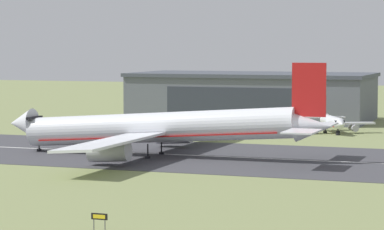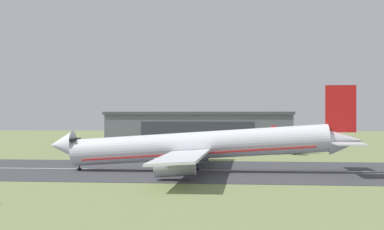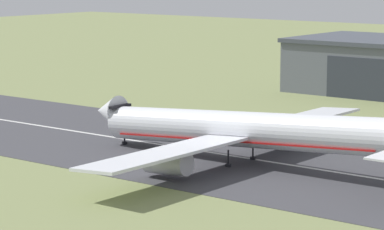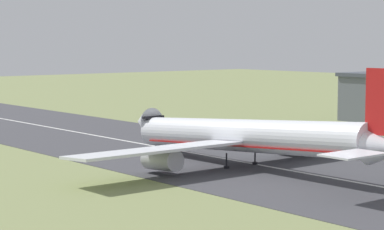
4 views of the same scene
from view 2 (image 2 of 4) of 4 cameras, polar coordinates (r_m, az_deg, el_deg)
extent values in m
cube|color=#3D3D42|center=(103.85, 15.41, -5.84)|extent=(433.59, 41.43, 0.06)
cube|color=silver|center=(103.84, 15.41, -5.82)|extent=(390.23, 0.70, 0.01)
cube|color=slate|center=(178.67, 0.97, -1.73)|extent=(58.70, 27.77, 10.92)
cube|color=#424751|center=(178.61, 0.97, 0.17)|extent=(59.70, 28.77, 0.90)
cube|color=#2D333D|center=(164.83, 0.55, -2.23)|extent=(35.22, 0.12, 8.74)
cylinder|color=silver|center=(99.24, 0.62, -3.27)|extent=(47.88, 5.26, 8.07)
cone|color=silver|center=(104.99, -13.71, -3.09)|extent=(4.86, 5.05, 5.30)
cone|color=silver|center=(100.25, 16.09, -2.71)|extent=(6.33, 4.55, 4.90)
cube|color=black|center=(104.13, -12.42, -2.56)|extent=(1.15, 4.28, 0.51)
cube|color=red|center=(99.33, 0.62, -4.06)|extent=(42.82, 4.99, 2.95)
cube|color=silver|center=(115.32, 0.92, -3.27)|extent=(7.13, 27.07, 0.85)
cylinder|color=#A8A8B2|center=(113.42, 0.11, -4.24)|extent=(6.73, 3.15, 3.53)
cube|color=silver|center=(83.50, -1.09, -4.45)|extent=(7.13, 27.07, 0.85)
cylinder|color=#A8A8B2|center=(85.97, -1.83, -5.54)|extent=(6.73, 3.15, 3.53)
cube|color=red|center=(100.01, 15.58, 0.65)|extent=(5.47, 0.31, 8.54)
cube|color=silver|center=(106.44, 15.23, -2.65)|extent=(4.82, 7.71, 0.24)
cube|color=silver|center=(93.92, 16.46, -2.97)|extent=(4.82, 7.71, 0.24)
cylinder|color=black|center=(104.13, -11.91, -5.17)|extent=(0.24, 0.24, 2.42)
cylinder|color=black|center=(104.22, -11.91, -5.71)|extent=(0.84, 0.84, 0.44)
cylinder|color=black|center=(102.54, 0.53, -5.25)|extent=(0.24, 0.24, 2.42)
cylinder|color=black|center=(102.64, 0.53, -5.80)|extent=(0.84, 0.84, 0.44)
cylinder|color=black|center=(96.57, 0.18, -5.57)|extent=(0.24, 0.24, 2.42)
cylinder|color=black|center=(96.67, 0.18, -6.15)|extent=(0.84, 0.84, 0.44)
cylinder|color=silver|center=(149.90, 9.97, -3.14)|extent=(7.16, 11.05, 2.35)
cone|color=silver|center=(144.25, 11.33, -3.25)|extent=(3.05, 2.95, 2.35)
cone|color=silver|center=(155.92, 8.64, -2.87)|extent=(3.16, 3.47, 2.11)
cube|color=black|center=(145.21, 11.08, -3.05)|extent=(2.28, 1.88, 0.44)
cube|color=red|center=(149.94, 9.97, -3.39)|extent=(6.55, 9.99, 0.20)
cube|color=silver|center=(147.13, 8.28, -3.36)|extent=(8.04, 5.41, 0.40)
cylinder|color=#A8A8B2|center=(147.16, 8.57, -3.74)|extent=(2.68, 3.38, 1.46)
cube|color=silver|center=(152.47, 11.68, -3.24)|extent=(8.04, 5.41, 0.40)
cylinder|color=#A8A8B2|center=(151.84, 11.56, -3.63)|extent=(2.68, 3.38, 1.46)
cube|color=red|center=(155.45, 8.71, -1.86)|extent=(1.41, 2.41, 3.99)
cube|color=silver|center=(154.45, 7.68, -2.92)|extent=(4.22, 3.62, 0.24)
cube|color=silver|center=(157.40, 9.58, -2.87)|extent=(4.22, 3.62, 0.24)
cylinder|color=black|center=(146.27, 10.86, -3.94)|extent=(0.24, 0.24, 1.36)
cylinder|color=black|center=(146.30, 10.86, -4.12)|extent=(0.84, 0.84, 0.44)
cylinder|color=black|center=(149.53, 9.45, -3.86)|extent=(0.24, 0.24, 1.36)
cylinder|color=black|center=(149.56, 9.45, -4.03)|extent=(0.84, 0.84, 0.44)
cylinder|color=black|center=(150.98, 10.37, -3.82)|extent=(0.24, 0.24, 1.36)
cylinder|color=black|center=(151.01, 10.37, -4.00)|extent=(0.84, 0.84, 0.44)
camera|label=1|loc=(64.64, 137.16, 7.59)|focal=85.00mm
camera|label=3|loc=(64.69, 99.82, 15.69)|focal=85.00mm
camera|label=4|loc=(77.47, 80.73, 6.65)|focal=70.00mm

